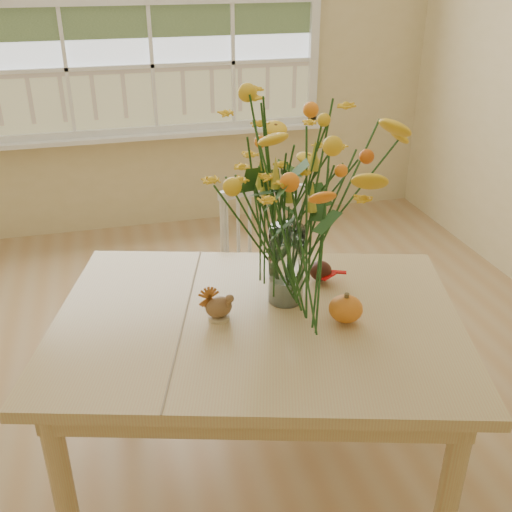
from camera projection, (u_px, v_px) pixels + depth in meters
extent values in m
cube|color=#AD8353|center=(226.00, 426.00, 2.58)|extent=(4.00, 4.50, 0.01)
cube|color=#D7C389|center=(149.00, 33.00, 3.91)|extent=(4.00, 0.02, 2.70)
cube|color=silver|center=(147.00, 0.00, 3.81)|extent=(2.20, 0.00, 1.60)
cube|color=white|center=(158.00, 135.00, 4.15)|extent=(2.42, 0.12, 0.03)
cube|color=tan|center=(257.00, 322.00, 2.02)|extent=(1.57, 1.31, 0.04)
cube|color=tan|center=(257.00, 339.00, 2.05)|extent=(1.42, 1.16, 0.10)
cylinder|color=tan|center=(63.00, 489.00, 1.84)|extent=(0.07, 0.07, 0.69)
cylinder|color=tan|center=(121.00, 341.00, 2.55)|extent=(0.07, 0.07, 0.69)
cylinder|color=tan|center=(448.00, 497.00, 1.81)|extent=(0.07, 0.07, 0.69)
cylinder|color=tan|center=(399.00, 345.00, 2.52)|extent=(0.07, 0.07, 0.69)
cube|color=white|center=(269.00, 294.00, 2.77)|extent=(0.40, 0.38, 0.05)
cube|color=white|center=(261.00, 236.00, 2.80)|extent=(0.40, 0.04, 0.45)
cylinder|color=white|center=(245.00, 355.00, 2.71)|extent=(0.03, 0.03, 0.39)
cylinder|color=white|center=(231.00, 321.00, 2.96)|extent=(0.03, 0.03, 0.39)
cylinder|color=white|center=(309.00, 345.00, 2.78)|extent=(0.03, 0.03, 0.39)
cylinder|color=white|center=(290.00, 312.00, 3.03)|extent=(0.03, 0.03, 0.39)
cylinder|color=white|center=(286.00, 265.00, 2.04)|extent=(0.12, 0.12, 0.28)
ellipsoid|color=#C85B17|center=(346.00, 310.00, 1.96)|extent=(0.11, 0.11, 0.09)
cylinder|color=#CCB78C|center=(219.00, 317.00, 1.99)|extent=(0.07, 0.07, 0.01)
ellipsoid|color=brown|center=(219.00, 307.00, 1.98)|extent=(0.09, 0.07, 0.07)
ellipsoid|color=#38160F|center=(320.00, 272.00, 2.21)|extent=(0.08, 0.08, 0.07)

